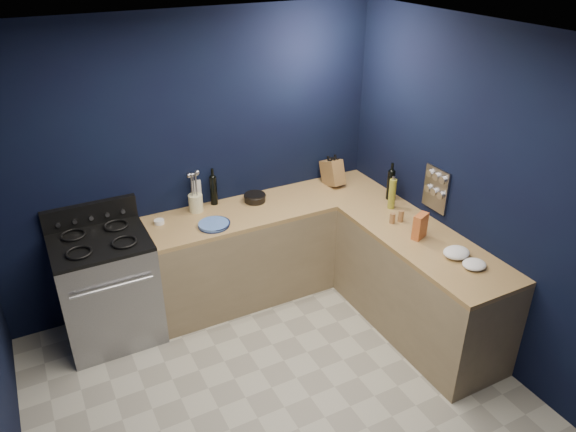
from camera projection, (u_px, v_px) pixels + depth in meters
floor at (284, 408)px, 4.01m from camera, size 3.50×3.50×0.02m
ceiling at (283, 44)px, 2.77m from camera, size 3.50×3.50×0.02m
wall_back at (193, 164)px, 4.77m from camera, size 3.50×0.02×2.60m
wall_right at (489, 202)px, 4.11m from camera, size 0.02×3.50×2.60m
cab_back at (272, 248)px, 5.17m from camera, size 2.30×0.63×0.86m
top_back at (271, 207)px, 4.95m from camera, size 2.30×0.63×0.04m
cab_right at (418, 287)px, 4.61m from camera, size 0.63×1.67×0.86m
top_right at (425, 242)px, 4.39m from camera, size 0.63×1.67×0.04m
gas_range at (108, 290)px, 4.52m from camera, size 0.76×0.66×0.92m
oven_door at (116, 312)px, 4.27m from camera, size 0.59×0.02×0.42m
cooktop at (99, 242)px, 4.29m from camera, size 0.76×0.66×0.03m
backguard at (90, 214)px, 4.48m from camera, size 0.76×0.06×0.20m
spice_panel at (436, 189)px, 4.58m from camera, size 0.02×0.28×0.38m
wall_outlet at (196, 187)px, 4.85m from camera, size 0.09×0.02×0.13m
plate_stack at (214, 225)px, 4.58m from camera, size 0.32×0.32×0.03m
ramekin at (159, 222)px, 4.62m from camera, size 0.09×0.09×0.03m
utensil_crock at (196, 203)px, 4.80m from camera, size 0.13×0.13×0.16m
wine_bottle_back at (214, 191)px, 4.90m from camera, size 0.07×0.07×0.27m
lemon_basket at (255, 198)px, 4.99m from camera, size 0.21×0.21×0.07m
knife_block at (333, 173)px, 5.28m from camera, size 0.15×0.30×0.30m
wine_bottle_right at (391, 185)px, 4.99m from camera, size 0.07×0.07×0.28m
oil_bottle at (392, 194)px, 4.82m from camera, size 0.07×0.07×0.28m
spice_jar_near at (401, 216)px, 4.64m from camera, size 0.05×0.05×0.10m
spice_jar_far at (392, 218)px, 4.62m from camera, size 0.05×0.05×0.09m
crouton_bag at (420, 226)px, 4.37m from camera, size 0.16×0.12×0.21m
towel_front at (456, 253)px, 4.14m from camera, size 0.25×0.22×0.07m
towel_end at (474, 264)px, 4.02m from camera, size 0.23×0.22×0.05m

